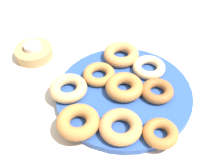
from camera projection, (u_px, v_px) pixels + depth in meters
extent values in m
plane|color=beige|center=(124.00, 96.00, 0.69)|extent=(2.40, 2.40, 0.00)
cylinder|color=#284C9E|center=(124.00, 93.00, 0.68)|extent=(0.33, 0.33, 0.02)
torus|color=tan|center=(68.00, 88.00, 0.67)|extent=(0.09, 0.09, 0.03)
torus|color=#C6844C|center=(121.00, 127.00, 0.59)|extent=(0.13, 0.13, 0.03)
torus|color=#EABC84|center=(149.00, 67.00, 0.72)|extent=(0.12, 0.12, 0.02)
torus|color=#995B2D|center=(157.00, 91.00, 0.66)|extent=(0.11, 0.11, 0.02)
torus|color=#BC7A3D|center=(99.00, 74.00, 0.70)|extent=(0.11, 0.11, 0.02)
torus|color=#AD6B33|center=(161.00, 133.00, 0.58)|extent=(0.08, 0.08, 0.02)
torus|color=#BC7A3D|center=(78.00, 122.00, 0.59)|extent=(0.11, 0.11, 0.03)
torus|color=#C6844C|center=(121.00, 54.00, 0.75)|extent=(0.13, 0.13, 0.03)
torus|color=#BC7A3D|center=(123.00, 88.00, 0.67)|extent=(0.12, 0.12, 0.03)
cylinder|color=tan|center=(34.00, 52.00, 0.79)|extent=(0.10, 0.10, 0.03)
cylinder|color=silver|center=(32.00, 46.00, 0.77)|extent=(0.05, 0.05, 0.01)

